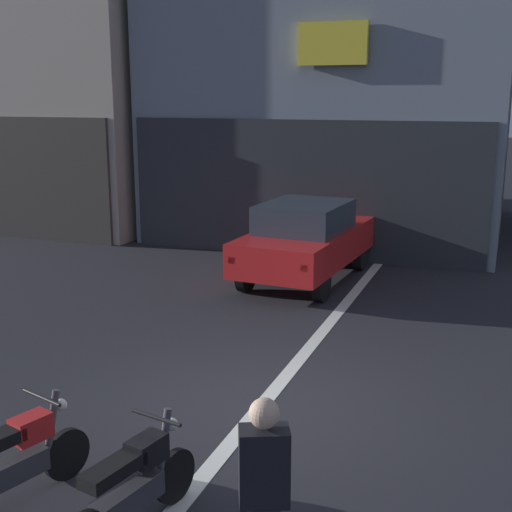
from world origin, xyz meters
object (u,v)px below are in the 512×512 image
(motorcycle_red_row_leftmost, at_px, (15,460))
(motorcycle_black_row_left_mid, at_px, (133,486))
(car_red_crossing_near, at_px, (306,239))
(person_by_motorcycles, at_px, (264,503))

(motorcycle_red_row_leftmost, relative_size, motorcycle_black_row_left_mid, 0.98)
(car_red_crossing_near, height_order, motorcycle_black_row_left_mid, car_red_crossing_near)
(motorcycle_red_row_leftmost, xyz_separation_m, person_by_motorcycles, (2.58, -0.40, 0.40))
(car_red_crossing_near, xyz_separation_m, motorcycle_black_row_left_mid, (0.97, -8.51, -0.43))
(motorcycle_red_row_leftmost, distance_m, motorcycle_black_row_left_mid, 1.23)
(car_red_crossing_near, height_order, person_by_motorcycles, person_by_motorcycles)
(motorcycle_red_row_leftmost, height_order, person_by_motorcycles, person_by_motorcycles)
(car_red_crossing_near, bearing_deg, person_by_motorcycles, -75.46)
(motorcycle_black_row_left_mid, height_order, person_by_motorcycles, person_by_motorcycles)
(motorcycle_black_row_left_mid, xyz_separation_m, person_by_motorcycles, (1.35, -0.41, 0.40))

